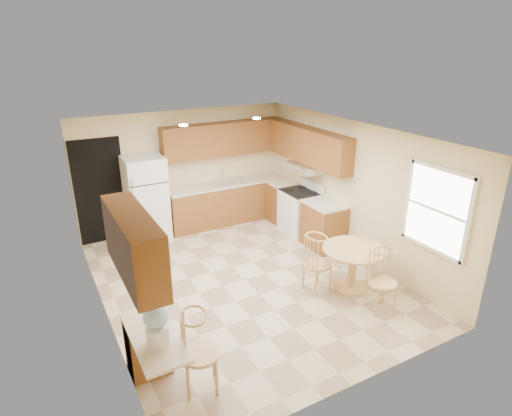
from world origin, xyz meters
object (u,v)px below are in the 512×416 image
water_crock (156,324)px  refrigerator (146,199)px  dining_table (353,263)px  chair_table_a (321,260)px  chair_desk (203,350)px  chair_table_b (388,278)px  stove (300,211)px

water_crock → refrigerator: bearing=76.2°
dining_table → water_crock: (-3.40, -0.77, 0.54)m
refrigerator → chair_table_a: 3.82m
refrigerator → chair_desk: size_ratio=1.71×
chair_table_a → chair_table_b: 1.04m
stove → chair_table_b: 3.06m
refrigerator → chair_desk: refrigerator is taller
chair_table_a → chair_desk: bearing=-70.3°
refrigerator → chair_table_a: refrigerator is taller
chair_table_b → water_crock: bearing=15.6°
refrigerator → chair_table_b: bearing=-61.0°
chair_table_a → refrigerator: bearing=-155.3°
water_crock → stove: bearing=37.8°
chair_table_b → refrigerator: bearing=-45.9°
refrigerator → chair_desk: bearing=-97.7°
refrigerator → stove: refrigerator is taller
chair_desk → water_crock: size_ratio=1.78×
dining_table → water_crock: size_ratio=1.76×
chair_table_b → stove: bearing=-84.8°
refrigerator → chair_table_b: (2.35, -4.24, -0.28)m
dining_table → chair_desk: bearing=-162.7°
stove → chair_desk: 4.72m
refrigerator → chair_table_b: size_ratio=1.79×
stove → dining_table: bearing=-103.0°
water_crock → chair_desk: bearing=-17.7°
refrigerator → chair_table_a: bearing=-61.2°
stove → chair_table_a: size_ratio=1.12×
stove → dining_table: (-0.52, -2.27, 0.01)m
chair_desk → water_crock: bearing=-89.8°
chair_desk → water_crock: 0.63m
refrigerator → water_crock: (-1.05, -4.27, 0.16)m
dining_table → chair_desk: chair_desk is taller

